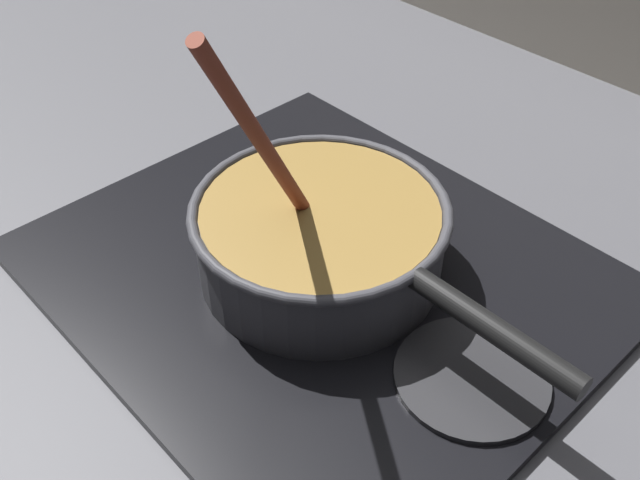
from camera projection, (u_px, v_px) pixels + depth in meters
name	position (u px, v px, depth m)	size (l,w,h in m)	color
ground	(189.00, 389.00, 0.68)	(2.40, 1.60, 0.04)	#4C4C51
hob_plate	(320.00, 272.00, 0.76)	(0.56, 0.48, 0.01)	black
burner_ring	(320.00, 266.00, 0.76)	(0.17, 0.17, 0.01)	#592D0C
spare_burner	(471.00, 376.00, 0.65)	(0.14, 0.14, 0.01)	#262628
cooking_pan	(321.00, 237.00, 0.73)	(0.42, 0.27, 0.31)	#38383D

